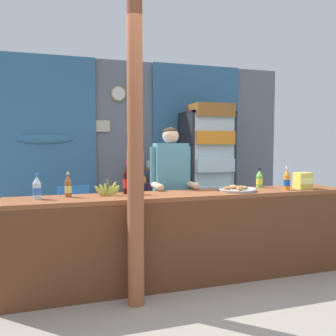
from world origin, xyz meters
TOP-DOWN VIEW (x-y plane):
  - ground_plane at (0.00, 1.10)m, footprint 7.16×7.16m
  - back_wall_curtained at (-0.02, 2.80)m, footprint 5.35×0.22m
  - stall_counter at (0.10, 0.34)m, footprint 3.60×0.51m
  - timber_post at (-0.54, 0.06)m, footprint 0.17×0.15m
  - drink_fridge at (1.08, 2.20)m, footprint 0.73×0.71m
  - bottle_shelf_rack at (0.22, 2.41)m, footprint 0.48×0.28m
  - plastic_lawn_chair at (-0.98, 1.78)m, footprint 0.50×0.50m
  - shopkeeper at (0.06, 0.93)m, footprint 0.49×0.42m
  - soda_bottle_cola at (-0.51, 0.58)m, footprint 0.10×0.10m
  - soda_bottle_lime_soda at (1.05, 0.63)m, footprint 0.07×0.07m
  - soda_bottle_iced_tea at (-1.09, 0.54)m, footprint 0.06×0.06m
  - soda_bottle_water at (-1.37, 0.49)m, footprint 0.08×0.08m
  - soda_bottle_orange_soda at (1.21, 0.34)m, footprint 0.07×0.07m
  - snack_box_instant_noodle at (1.45, 0.38)m, footprint 0.17×0.14m
  - pastry_tray at (0.65, 0.42)m, footprint 0.40×0.40m
  - banana_bunch at (-0.72, 0.51)m, footprint 0.26×0.06m

SIDE VIEW (x-z plane):
  - ground_plane at x=0.00m, z-range 0.00..0.00m
  - plastic_lawn_chair at x=-0.98m, z-range 0.06..0.92m
  - stall_counter at x=0.10m, z-range 0.11..1.03m
  - bottle_shelf_rack at x=0.22m, z-range 0.03..1.25m
  - pastry_tray at x=0.65m, z-range 0.90..0.97m
  - banana_bunch at x=-0.72m, z-range 0.89..1.06m
  - snack_box_instant_noodle at x=1.45m, z-range 0.92..1.10m
  - shopkeeper at x=0.06m, z-range 0.20..1.82m
  - soda_bottle_lime_soda at x=1.05m, z-range 0.90..1.13m
  - soda_bottle_water at x=-1.37m, z-range 0.90..1.14m
  - soda_bottle_iced_tea at x=-1.09m, z-range 0.90..1.14m
  - soda_bottle_orange_soda at x=1.21m, z-range 0.90..1.16m
  - soda_bottle_cola at x=-0.51m, z-range 0.89..1.23m
  - drink_fridge at x=1.08m, z-range 0.10..2.13m
  - timber_post at x=-0.54m, z-range -0.06..2.67m
  - back_wall_curtained at x=-0.02m, z-range 0.03..2.80m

